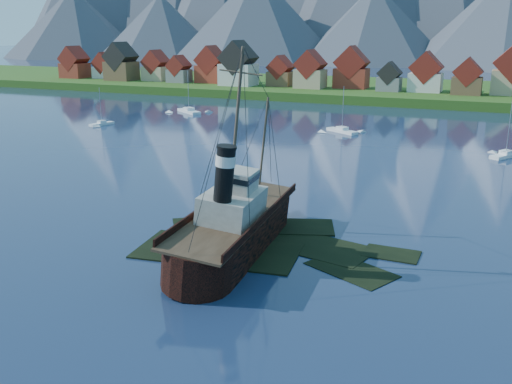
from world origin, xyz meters
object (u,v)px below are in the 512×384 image
at_px(sailboat_d, 506,156).
at_px(sailboat_c, 342,131).
at_px(tugboat_wreck, 238,222).
at_px(sailboat_b, 102,124).
at_px(sailboat_f, 189,112).

bearing_deg(sailboat_d, sailboat_c, -171.02).
height_order(tugboat_wreck, sailboat_b, tugboat_wreck).
relative_size(tugboat_wreck, sailboat_f, 2.32).
bearing_deg(sailboat_b, sailboat_c, 26.57).
bearing_deg(sailboat_c, sailboat_b, 135.94).
xyz_separation_m(sailboat_d, sailboat_f, (-87.89, 28.99, 0.03)).
xyz_separation_m(sailboat_b, sailboat_c, (60.34, 14.39, 0.02)).
xyz_separation_m(sailboat_c, sailboat_f, (-51.20, 14.84, 0.02)).
distance_m(tugboat_wreck, sailboat_c, 78.80).
height_order(sailboat_d, sailboat_f, sailboat_f).
xyz_separation_m(tugboat_wreck, sailboat_b, (-69.70, 63.81, -2.75)).
bearing_deg(sailboat_d, tugboat_wreck, -83.05).
xyz_separation_m(tugboat_wreck, sailboat_d, (27.34, 64.05, -2.73)).
height_order(sailboat_c, sailboat_f, sailboat_f).
bearing_deg(sailboat_b, sailboat_f, 85.79).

